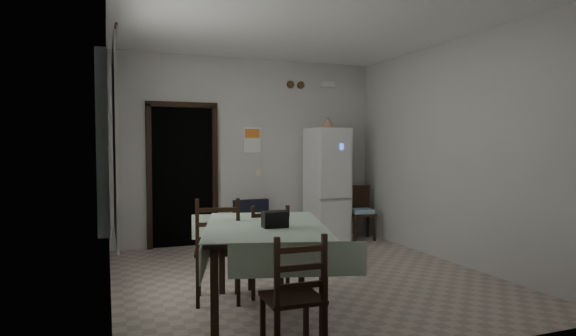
% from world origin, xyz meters
% --- Properties ---
extents(ground, '(4.50, 4.50, 0.00)m').
position_xyz_m(ground, '(0.00, 0.00, 0.00)').
color(ground, '#A89A89').
rests_on(ground, ground).
extents(ceiling, '(4.20, 4.50, 0.02)m').
position_xyz_m(ceiling, '(0.00, 0.00, 2.90)').
color(ceiling, white).
rests_on(ceiling, ground).
extents(wall_back, '(4.20, 0.02, 2.90)m').
position_xyz_m(wall_back, '(0.00, 2.25, 1.45)').
color(wall_back, beige).
rests_on(wall_back, ground).
extents(wall_front, '(4.20, 0.02, 2.90)m').
position_xyz_m(wall_front, '(0.00, -2.25, 1.45)').
color(wall_front, beige).
rests_on(wall_front, ground).
extents(wall_left, '(0.02, 4.50, 2.90)m').
position_xyz_m(wall_left, '(-2.10, 0.00, 1.45)').
color(wall_left, beige).
rests_on(wall_left, ground).
extents(wall_right, '(0.02, 4.50, 2.90)m').
position_xyz_m(wall_right, '(2.10, 0.00, 1.45)').
color(wall_right, beige).
rests_on(wall_right, ground).
extents(doorway, '(1.06, 0.52, 2.22)m').
position_xyz_m(doorway, '(-1.05, 2.45, 1.06)').
color(doorway, black).
rests_on(doorway, ground).
extents(window_recess, '(0.10, 1.20, 1.60)m').
position_xyz_m(window_recess, '(-2.15, -0.20, 1.55)').
color(window_recess, silver).
rests_on(window_recess, ground).
extents(curtain, '(0.02, 1.45, 1.85)m').
position_xyz_m(curtain, '(-2.04, -0.20, 1.55)').
color(curtain, silver).
rests_on(curtain, ground).
extents(curtain_rod, '(0.02, 1.60, 0.02)m').
position_xyz_m(curtain_rod, '(-2.03, -0.20, 2.50)').
color(curtain_rod, black).
rests_on(curtain_rod, ground).
extents(calendar, '(0.28, 0.02, 0.40)m').
position_xyz_m(calendar, '(0.05, 2.24, 1.62)').
color(calendar, white).
rests_on(calendar, ground).
extents(calendar_image, '(0.24, 0.01, 0.14)m').
position_xyz_m(calendar_image, '(0.05, 2.23, 1.72)').
color(calendar_image, orange).
rests_on(calendar_image, ground).
extents(light_switch, '(0.08, 0.02, 0.12)m').
position_xyz_m(light_switch, '(0.15, 2.24, 1.10)').
color(light_switch, beige).
rests_on(light_switch, ground).
extents(vent_left, '(0.12, 0.03, 0.12)m').
position_xyz_m(vent_left, '(0.70, 2.23, 2.52)').
color(vent_left, '#533821').
rests_on(vent_left, ground).
extents(vent_right, '(0.12, 0.03, 0.12)m').
position_xyz_m(vent_right, '(0.88, 2.23, 2.52)').
color(vent_right, '#533821').
rests_on(vent_right, ground).
extents(emergency_light, '(0.25, 0.07, 0.09)m').
position_xyz_m(emergency_light, '(1.35, 2.21, 2.55)').
color(emergency_light, white).
rests_on(emergency_light, ground).
extents(fridge, '(0.64, 0.64, 1.81)m').
position_xyz_m(fridge, '(1.22, 1.93, 0.90)').
color(fridge, white).
rests_on(fridge, ground).
extents(tan_cone, '(0.23, 0.23, 0.18)m').
position_xyz_m(tan_cone, '(1.23, 1.94, 1.90)').
color(tan_cone, tan).
rests_on(tan_cone, fridge).
extents(navy_seat, '(0.59, 0.58, 0.68)m').
position_xyz_m(navy_seat, '(-0.01, 1.93, 0.34)').
color(navy_seat, black).
rests_on(navy_seat, ground).
extents(corner_chair, '(0.44, 0.44, 0.87)m').
position_xyz_m(corner_chair, '(1.76, 1.75, 0.43)').
color(corner_chair, black).
rests_on(corner_chair, ground).
extents(dining_table, '(1.41, 1.80, 0.82)m').
position_xyz_m(dining_table, '(-0.80, -1.04, 0.41)').
color(dining_table, '#A5BCA1').
rests_on(dining_table, ground).
extents(black_bag, '(0.22, 0.14, 0.14)m').
position_xyz_m(black_bag, '(-0.76, -1.20, 0.89)').
color(black_bag, black).
rests_on(black_bag, dining_table).
extents(dining_chair_far_left, '(0.53, 0.53, 1.03)m').
position_xyz_m(dining_chair_far_left, '(-1.11, -0.49, 0.52)').
color(dining_chair_far_left, black).
rests_on(dining_chair_far_left, ground).
extents(dining_chair_far_right, '(0.47, 0.47, 0.94)m').
position_xyz_m(dining_chair_far_right, '(-0.58, -0.46, 0.47)').
color(dining_chair_far_right, black).
rests_on(dining_chair_far_right, ground).
extents(dining_chair_near_head, '(0.41, 0.41, 0.93)m').
position_xyz_m(dining_chair_near_head, '(-0.90, -1.97, 0.46)').
color(dining_chair_near_head, black).
rests_on(dining_chair_near_head, ground).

